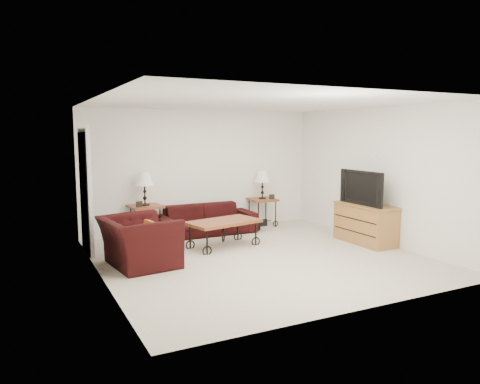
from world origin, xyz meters
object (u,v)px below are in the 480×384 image
object	(u,v)px
lamp_right	(262,185)
armchair	(139,242)
coffee_table	(223,234)
sofa	(206,220)
tv_stand	(365,224)
side_table_right	(262,212)
backpack	(259,220)
side_table_left	(146,222)
lamp_left	(145,189)
television	(366,188)

from	to	relation	value
lamp_right	armchair	world-z (taller)	lamp_right
lamp_right	coffee_table	size ratio (longest dim) A/B	0.48
sofa	tv_stand	size ratio (longest dim) A/B	1.66
side_table_right	sofa	bearing A→B (deg)	-172.72
side_table_right	coffee_table	distance (m)	2.00
lamp_right	sofa	bearing A→B (deg)	-172.72
backpack	side_table_left	bearing A→B (deg)	-179.89
armchair	backpack	bearing A→B (deg)	-70.70
lamp_left	lamp_right	bearing A→B (deg)	0.00
side_table_right	lamp_right	xyz separation A→B (m)	(0.00, 0.00, 0.61)
side_table_right	backpack	bearing A→B (deg)	-127.40
lamp_left	armchair	xyz separation A→B (m)	(-0.58, -1.80, -0.59)
sofa	side_table_left	size ratio (longest dim) A/B	3.12
coffee_table	side_table_left	bearing A→B (deg)	129.38
lamp_left	television	bearing A→B (deg)	-32.20
lamp_left	tv_stand	size ratio (longest dim) A/B	0.53
backpack	tv_stand	bearing A→B (deg)	-47.23
backpack	lamp_right	bearing A→B (deg)	61.80
side_table_right	television	distance (m)	2.50
lamp_left	coffee_table	xyz separation A→B (m)	(1.07, -1.30, -0.73)
side_table_right	lamp_right	world-z (taller)	lamp_right
lamp_left	coffee_table	bearing A→B (deg)	-50.62
side_table_left	lamp_right	xyz separation A→B (m)	(2.59, 0.00, 0.59)
sofa	armchair	world-z (taller)	armchair
side_table_left	tv_stand	size ratio (longest dim) A/B	0.53
armchair	side_table_left	bearing A→B (deg)	-24.87
lamp_right	backpack	size ratio (longest dim) A/B	1.37
sofa	side_table_right	size ratio (longest dim) A/B	3.30
side_table_left	side_table_right	xyz separation A→B (m)	(2.59, 0.00, -0.02)
television	lamp_right	bearing A→B (deg)	-157.42
lamp_right	coffee_table	bearing A→B (deg)	-139.52
television	lamp_left	bearing A→B (deg)	-122.20
sofa	lamp_left	distance (m)	1.37
side_table_left	side_table_right	world-z (taller)	side_table_left
side_table_left	television	xyz separation A→B (m)	(3.51, -2.21, 0.72)
tv_stand	lamp_left	bearing A→B (deg)	147.95
coffee_table	sofa	bearing A→B (deg)	84.20
side_table_left	side_table_right	bearing A→B (deg)	0.00
coffee_table	armchair	xyz separation A→B (m)	(-1.64, -0.50, 0.14)
television	sofa	bearing A→B (deg)	-131.08
armchair	backpack	distance (m)	3.22
lamp_right	television	xyz separation A→B (m)	(0.92, -2.21, 0.12)
side_table_left	armchair	distance (m)	1.89
side_table_left	coffee_table	size ratio (longest dim) A/B	0.51
tv_stand	armchair	bearing A→B (deg)	174.27
backpack	side_table_right	bearing A→B (deg)	61.80
backpack	television	bearing A→B (deg)	-47.67
sofa	backpack	world-z (taller)	sofa
tv_stand	side_table_left	bearing A→B (deg)	147.95
coffee_table	backpack	distance (m)	1.55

